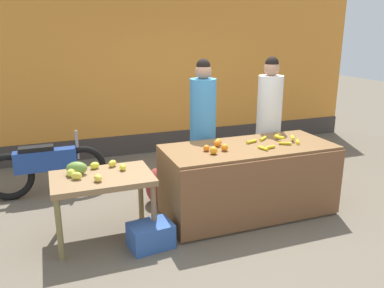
# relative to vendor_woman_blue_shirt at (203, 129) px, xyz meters

# --- Properties ---
(ground_plane) EXTENTS (24.00, 24.00, 0.00)m
(ground_plane) POSITION_rel_vendor_woman_blue_shirt_xyz_m (-0.10, -0.69, -0.93)
(ground_plane) COLOR #665B4C
(market_wall_back) EXTENTS (8.21, 0.23, 3.05)m
(market_wall_back) POSITION_rel_vendor_woman_blue_shirt_xyz_m (-0.10, 2.26, 0.56)
(market_wall_back) COLOR orange
(market_wall_back) RESTS_ON ground
(fruit_stall_counter) EXTENTS (2.05, 0.90, 0.86)m
(fruit_stall_counter) POSITION_rel_vendor_woman_blue_shirt_xyz_m (0.32, -0.70, -0.50)
(fruit_stall_counter) COLOR brown
(fruit_stall_counter) RESTS_ON ground
(side_table_wooden) EXTENTS (1.05, 0.70, 0.71)m
(side_table_wooden) POSITION_rel_vendor_woman_blue_shirt_xyz_m (-1.42, -0.69, -0.31)
(side_table_wooden) COLOR olive
(side_table_wooden) RESTS_ON ground
(banana_bunch_pile) EXTENTS (0.65, 0.49, 0.07)m
(banana_bunch_pile) POSITION_rel_vendor_woman_blue_shirt_xyz_m (0.66, -0.70, -0.04)
(banana_bunch_pile) COLOR gold
(banana_bunch_pile) RESTS_ON fruit_stall_counter
(orange_pile) EXTENTS (0.30, 0.39, 0.09)m
(orange_pile) POSITION_rel_vendor_woman_blue_shirt_xyz_m (-0.11, -0.69, -0.03)
(orange_pile) COLOR orange
(orange_pile) RESTS_ON fruit_stall_counter
(mango_papaya_pile) EXTENTS (0.65, 0.52, 0.14)m
(mango_papaya_pile) POSITION_rel_vendor_woman_blue_shirt_xyz_m (-1.58, -0.58, -0.16)
(mango_papaya_pile) COLOR yellow
(mango_papaya_pile) RESTS_ON side_table_wooden
(vendor_woman_blue_shirt) EXTENTS (0.34, 0.34, 1.84)m
(vendor_woman_blue_shirt) POSITION_rel_vendor_woman_blue_shirt_xyz_m (0.00, 0.00, 0.00)
(vendor_woman_blue_shirt) COLOR #33333D
(vendor_woman_blue_shirt) RESTS_ON ground
(vendor_woman_white_shirt) EXTENTS (0.34, 0.34, 1.85)m
(vendor_woman_white_shirt) POSITION_rel_vendor_woman_blue_shirt_xyz_m (0.97, -0.03, 0.00)
(vendor_woman_white_shirt) COLOR #33333D
(vendor_woman_white_shirt) RESTS_ON ground
(parked_motorcycle) EXTENTS (1.60, 0.18, 0.88)m
(parked_motorcycle) POSITION_rel_vendor_woman_blue_shirt_xyz_m (-1.98, 0.74, -0.53)
(parked_motorcycle) COLOR black
(parked_motorcycle) RESTS_ON ground
(produce_crate) EXTENTS (0.48, 0.37, 0.26)m
(produce_crate) POSITION_rel_vendor_woman_blue_shirt_xyz_m (-1.01, -1.06, -0.80)
(produce_crate) COLOR #3359A5
(produce_crate) RESTS_ON ground
(produce_sack) EXTENTS (0.35, 0.40, 0.47)m
(produce_sack) POSITION_rel_vendor_woman_blue_shirt_xyz_m (-0.65, -0.02, -0.70)
(produce_sack) COLOR maroon
(produce_sack) RESTS_ON ground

